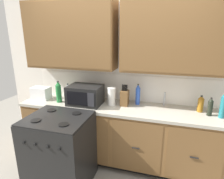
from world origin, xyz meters
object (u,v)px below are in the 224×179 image
knife_block (125,98)px  bottle_clear (68,92)px  bottle_green (59,92)px  bottle_teal (223,105)px  bottle_blue (138,94)px  toaster (41,93)px  bottle_amber (201,104)px  microwave (85,95)px  stove_range (60,151)px  bottle_dark (210,107)px  paper_towel_roll (112,96)px

knife_block → bottle_clear: bearing=-178.4°
bottle_green → bottle_teal: 2.23m
bottle_blue → bottle_clear: (-1.07, -0.12, -0.02)m
toaster → bottle_amber: size_ratio=1.24×
microwave → bottle_clear: 0.34m
microwave → bottle_clear: size_ratio=1.81×
stove_range → bottle_clear: bearing=107.6°
microwave → knife_block: (0.57, 0.11, -0.02)m
bottle_green → bottle_teal: bottle_teal is taller
knife_block → bottle_green: (-0.99, -0.14, 0.04)m
bottle_green → bottle_blue: size_ratio=1.05×
toaster → bottle_green: bearing=-8.3°
stove_range → bottle_dark: 1.98m
knife_block → bottle_green: size_ratio=0.95×
knife_block → bottle_blue: bearing=28.0°
knife_block → bottle_green: bearing=-172.0°
microwave → bottle_green: (-0.42, -0.03, 0.02)m
microwave → bottle_blue: bearing=15.3°
bottle_green → bottle_teal: size_ratio=0.98×
microwave → paper_towel_roll: microwave is taller
toaster → bottle_blue: 1.53m
paper_towel_roll → microwave: bearing=-168.6°
bottle_green → bottle_blue: (1.16, 0.23, -0.01)m
bottle_green → bottle_dark: size_ratio=1.36×
paper_towel_roll → bottle_teal: 1.43m
toaster → bottle_dark: (2.45, 0.03, 0.02)m
bottle_dark → stove_range: bearing=-160.5°
stove_range → microwave: size_ratio=1.98×
stove_range → bottle_dark: size_ratio=3.98×
bottle_teal → bottle_dark: bearing=167.7°
microwave → toaster: microwave is taller
paper_towel_roll → toaster: bearing=-177.3°
bottle_amber → bottle_dark: 0.14m
knife_block → bottle_dark: knife_block is taller
toaster → paper_towel_roll: paper_towel_roll is taller
toaster → bottle_dark: bearing=0.7°
bottle_blue → stove_range: bearing=-137.6°
toaster → bottle_green: bottle_green is taller
bottle_amber → bottle_green: bearing=-174.8°
bottle_dark → bottle_blue: bearing=170.9°
toaster → bottle_teal: (2.58, 0.00, 0.07)m
paper_towel_roll → bottle_clear: 0.71m
toaster → knife_block: knife_block is taller
stove_range → bottle_dark: bottle_dark is taller
paper_towel_roll → bottle_amber: size_ratio=1.15×
bottle_clear → toaster: bearing=-172.1°
bottle_blue → bottle_amber: bearing=-3.4°
stove_range → microwave: microwave is taller
knife_block → bottle_clear: (-0.89, -0.02, 0.01)m
bottle_teal → toaster: bearing=-179.9°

